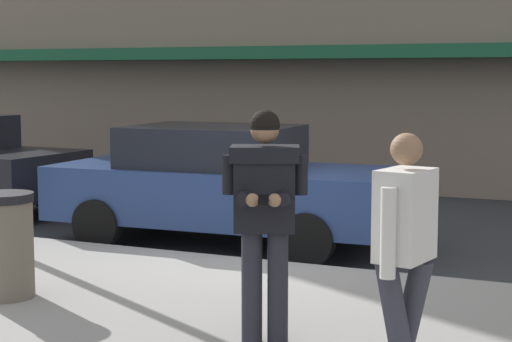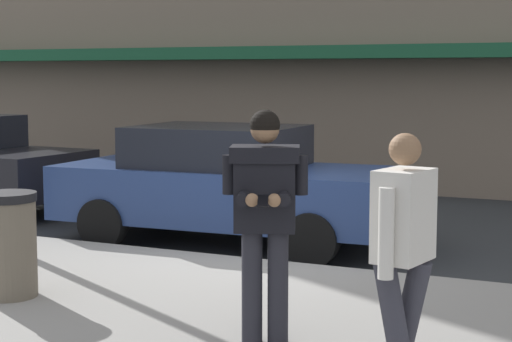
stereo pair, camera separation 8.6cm
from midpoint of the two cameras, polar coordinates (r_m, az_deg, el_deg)
ground_plane at (r=9.90m, az=-0.01°, el=-6.40°), size 80.00×80.00×0.00m
curb_paint_line at (r=9.59m, az=5.62°, el=-6.84°), size 28.00×0.12×0.01m
parked_sedan_mid at (r=11.06m, az=-2.44°, el=-0.87°), size 4.58×2.08×1.54m
man_texting_on_phone at (r=6.49m, az=0.21°, el=-2.01°), size 0.61×0.65×1.81m
pedestrian_in_light_coat at (r=5.67m, az=9.45°, el=-4.85°), size 0.38×0.59×1.70m
trash_bin at (r=8.28m, az=-16.67°, el=-4.75°), size 0.55×0.55×0.98m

